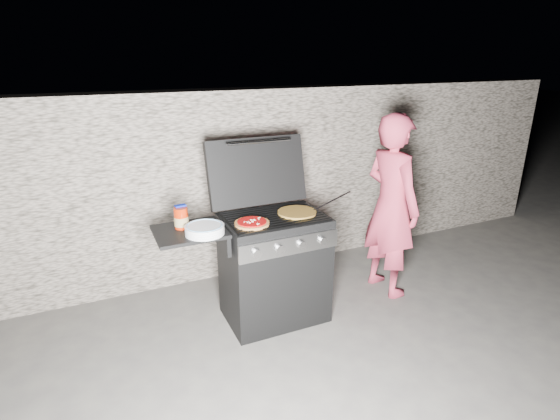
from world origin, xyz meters
name	(u,v)px	position (x,y,z in m)	size (l,w,h in m)	color
ground	(275,315)	(0.00, 0.00, 0.00)	(50.00, 50.00, 0.00)	#454340
stone_wall	(232,183)	(0.00, 1.05, 0.90)	(8.00, 0.35, 1.80)	#A59586
gas_grill	(246,274)	(-0.25, 0.00, 0.46)	(1.34, 0.79, 0.91)	black
pizza_topped	(252,223)	(-0.23, -0.10, 0.93)	(0.26, 0.26, 0.03)	#DEAB71
pizza_plain	(297,212)	(0.19, -0.03, 0.92)	(0.31, 0.31, 0.02)	gold
sauce_jar	(181,218)	(-0.71, 0.06, 0.98)	(0.10, 0.10, 0.16)	#A51F05
blue_carton	(181,216)	(-0.70, 0.10, 0.99)	(0.08, 0.04, 0.17)	#061B94
plate_stack	(205,230)	(-0.59, -0.12, 0.93)	(0.28, 0.28, 0.06)	white
person	(391,206)	(1.14, 0.00, 0.83)	(0.60, 0.40, 1.65)	#BA364D
tongs	(331,201)	(0.51, 0.00, 0.96)	(0.01, 0.01, 0.47)	black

